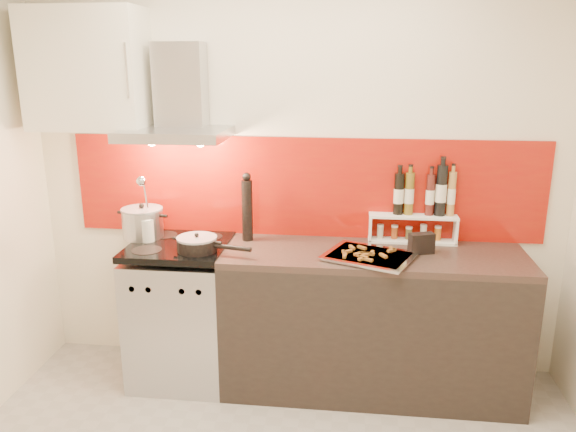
# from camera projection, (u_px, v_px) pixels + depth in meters

# --- Properties ---
(back_wall) EXTENTS (3.40, 0.02, 2.60)m
(back_wall) POSITION_uv_depth(u_px,v_px,m) (296.00, 175.00, 3.58)
(back_wall) COLOR silver
(back_wall) RESTS_ON ground
(backsplash) EXTENTS (3.00, 0.02, 0.64)m
(backsplash) POSITION_uv_depth(u_px,v_px,m) (304.00, 187.00, 3.58)
(backsplash) COLOR #9B0D08
(backsplash) RESTS_ON back_wall
(range_stove) EXTENTS (0.60, 0.60, 0.91)m
(range_stove) POSITION_uv_depth(u_px,v_px,m) (182.00, 313.00, 3.60)
(range_stove) COLOR #B7B7BA
(range_stove) RESTS_ON ground
(counter) EXTENTS (1.80, 0.60, 0.90)m
(counter) POSITION_uv_depth(u_px,v_px,m) (371.00, 321.00, 3.46)
(counter) COLOR black
(counter) RESTS_ON ground
(range_hood) EXTENTS (0.62, 0.50, 0.61)m
(range_hood) POSITION_uv_depth(u_px,v_px,m) (178.00, 105.00, 3.38)
(range_hood) COLOR #B7B7BA
(range_hood) RESTS_ON back_wall
(upper_cabinet) EXTENTS (0.70, 0.35, 0.72)m
(upper_cabinet) POSITION_uv_depth(u_px,v_px,m) (87.00, 69.00, 3.37)
(upper_cabinet) COLOR white
(upper_cabinet) RESTS_ON back_wall
(stock_pot) EXTENTS (0.26, 0.26, 0.23)m
(stock_pot) POSITION_uv_depth(u_px,v_px,m) (143.00, 223.00, 3.57)
(stock_pot) COLOR #B7B7BA
(stock_pot) RESTS_ON range_stove
(saute_pan) EXTENTS (0.46, 0.24, 0.11)m
(saute_pan) POSITION_uv_depth(u_px,v_px,m) (198.00, 244.00, 3.32)
(saute_pan) COLOR black
(saute_pan) RESTS_ON range_stove
(utensil_jar) EXTENTS (0.09, 0.14, 0.44)m
(utensil_jar) POSITION_uv_depth(u_px,v_px,m) (146.00, 223.00, 3.47)
(utensil_jar) COLOR silver
(utensil_jar) RESTS_ON range_stove
(pepper_mill) EXTENTS (0.07, 0.07, 0.44)m
(pepper_mill) POSITION_uv_depth(u_px,v_px,m) (247.00, 208.00, 3.51)
(pepper_mill) COLOR black
(pepper_mill) RESTS_ON counter
(step_shelf) EXTENTS (0.54, 0.15, 0.49)m
(step_shelf) POSITION_uv_depth(u_px,v_px,m) (419.00, 209.00, 3.48)
(step_shelf) COLOR white
(step_shelf) RESTS_ON counter
(caddy_box) EXTENTS (0.16, 0.11, 0.13)m
(caddy_box) POSITION_uv_depth(u_px,v_px,m) (421.00, 244.00, 3.31)
(caddy_box) COLOR black
(caddy_box) RESTS_ON counter
(baking_tray) EXTENTS (0.59, 0.53, 0.03)m
(baking_tray) POSITION_uv_depth(u_px,v_px,m) (369.00, 256.00, 3.23)
(baking_tray) COLOR silver
(baking_tray) RESTS_ON counter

